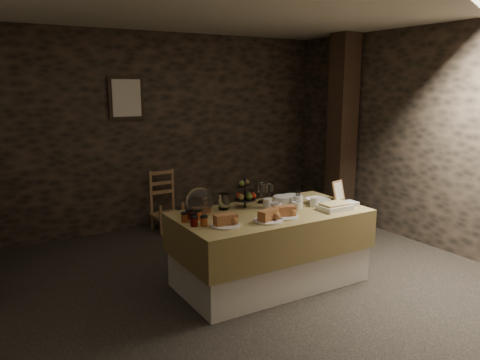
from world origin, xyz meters
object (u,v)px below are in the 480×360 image
timber_column (342,130)px  fruit_stand (246,195)px  buffet_table (270,242)px  chair (165,204)px

timber_column → fruit_stand: 2.49m
fruit_stand → buffet_table: bearing=-62.9°
fruit_stand → timber_column: bearing=25.2°
chair → timber_column: timber_column is taller
buffet_table → chair: 2.18m
chair → fruit_stand: fruit_stand is taller
chair → timber_column: 2.64m
buffet_table → timber_column: bearing=31.8°
buffet_table → timber_column: timber_column is taller
buffet_table → chair: (-0.22, 2.17, -0.07)m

